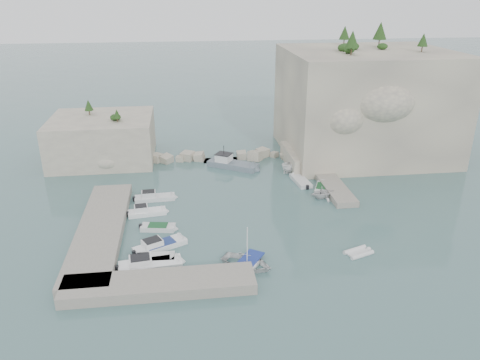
{
  "coord_description": "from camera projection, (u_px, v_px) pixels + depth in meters",
  "views": [
    {
      "loc": [
        -7.17,
        -49.82,
        26.46
      ],
      "look_at": [
        0.0,
        6.0,
        3.0
      ],
      "focal_mm": 35.0,
      "sensor_mm": 36.0,
      "label": 1
    }
  ],
  "objects": [
    {
      "name": "motorboat_f",
      "position": [
        151.0,
        267.0,
        47.54
      ],
      "size": [
        7.15,
        2.88,
        1.4
      ],
      "primitive_type": null,
      "rotation": [
        0.0,
        0.0,
        0.12
      ],
      "color": "white",
      "rests_on": "ground"
    },
    {
      "name": "outcrop_west",
      "position": [
        103.0,
        139.0,
        75.82
      ],
      "size": [
        16.0,
        14.0,
        7.0
      ],
      "primitive_type": "cube",
      "color": "beige",
      "rests_on": "ground"
    },
    {
      "name": "cliff_east",
      "position": [
        365.0,
        103.0,
        77.12
      ],
      "size": [
        26.0,
        22.0,
        17.0
      ],
      "primitive_type": "cube",
      "color": "beige",
      "rests_on": "ground"
    },
    {
      "name": "quay_south",
      "position": [
        159.0,
        285.0,
        43.8
      ],
      "size": [
        18.0,
        4.0,
        1.1
      ],
      "primitive_type": "cube",
      "color": "#9E9689",
      "rests_on": "ground"
    },
    {
      "name": "tender_east_a",
      "position": [
        322.0,
        198.0,
        62.98
      ],
      "size": [
        4.09,
        3.73,
        1.84
      ],
      "primitive_type": "imported",
      "rotation": [
        0.0,
        0.0,
        1.8
      ],
      "color": "silver",
      "rests_on": "ground"
    },
    {
      "name": "breakwater",
      "position": [
        221.0,
        156.0,
        76.39
      ],
      "size": [
        28.0,
        3.0,
        1.4
      ],
      "primitive_type": "cube",
      "color": "beige",
      "rests_on": "ground"
    },
    {
      "name": "tender_east_c",
      "position": [
        301.0,
        183.0,
        67.89
      ],
      "size": [
        2.42,
        5.66,
        0.7
      ],
      "primitive_type": null,
      "rotation": [
        0.0,
        0.0,
        1.69
      ],
      "color": "silver",
      "rests_on": "ground"
    },
    {
      "name": "vegetation",
      "position": [
        337.0,
        44.0,
        74.17
      ],
      "size": [
        53.48,
        13.88,
        13.4
      ],
      "color": "#1E4219",
      "rests_on": "ground"
    },
    {
      "name": "ledge_east",
      "position": [
        329.0,
        181.0,
        67.22
      ],
      "size": [
        3.0,
        16.0,
        0.8
      ],
      "primitive_type": "cube",
      "color": "#9E9689",
      "rests_on": "ground"
    },
    {
      "name": "tender_east_d",
      "position": [
        296.0,
        171.0,
        71.93
      ],
      "size": [
        5.55,
        3.52,
        2.01
      ],
      "primitive_type": "imported",
      "rotation": [
        0.0,
        0.0,
        1.9
      ],
      "color": "white",
      "rests_on": "ground"
    },
    {
      "name": "motorboat_d",
      "position": [
        160.0,
        248.0,
        50.98
      ],
      "size": [
        6.54,
        4.59,
        1.4
      ],
      "primitive_type": null,
      "rotation": [
        0.0,
        0.0,
        0.47
      ],
      "color": "white",
      "rests_on": "ground"
    },
    {
      "name": "rowboat_mast",
      "position": [
        247.0,
        244.0,
        46.61
      ],
      "size": [
        0.1,
        0.1,
        4.2
      ],
      "primitive_type": "cylinder",
      "color": "white",
      "rests_on": "rowboat"
    },
    {
      "name": "inflatable_dinghy",
      "position": [
        358.0,
        254.0,
        49.84
      ],
      "size": [
        3.5,
        2.53,
        0.44
      ],
      "primitive_type": null,
      "rotation": [
        0.0,
        0.0,
        0.35
      ],
      "color": "silver",
      "rests_on": "ground"
    },
    {
      "name": "motorboat_c",
      "position": [
        158.0,
        230.0,
        54.82
      ],
      "size": [
        4.56,
        2.3,
        0.7
      ],
      "primitive_type": null,
      "rotation": [
        0.0,
        0.0,
        -0.17
      ],
      "color": "silver",
      "rests_on": "ground"
    },
    {
      "name": "quay_west",
      "position": [
        101.0,
        230.0,
        53.51
      ],
      "size": [
        5.0,
        24.0,
        1.1
      ],
      "primitive_type": "cube",
      "color": "#9E9689",
      "rests_on": "ground"
    },
    {
      "name": "motorboat_a",
      "position": [
        155.0,
        200.0,
        62.45
      ],
      "size": [
        5.89,
        2.07,
        1.4
      ],
      "primitive_type": null,
      "rotation": [
        0.0,
        0.0,
        0.06
      ],
      "color": "silver",
      "rests_on": "ground"
    },
    {
      "name": "motorboat_b",
      "position": [
        147.0,
        214.0,
        58.46
      ],
      "size": [
        5.29,
        2.32,
        1.4
      ],
      "primitive_type": null,
      "rotation": [
        0.0,
        0.0,
        0.13
      ],
      "color": "white",
      "rests_on": "ground"
    },
    {
      "name": "motorboat_e",
      "position": [
        156.0,
        261.0,
        48.63
      ],
      "size": [
        4.38,
        1.88,
        0.7
      ],
      "primitive_type": null,
      "rotation": [
        0.0,
        0.0,
        -0.03
      ],
      "color": "silver",
      "rests_on": "ground"
    },
    {
      "name": "ground",
      "position": [
        246.0,
        222.0,
        56.64
      ],
      "size": [
        400.0,
        400.0,
        0.0
      ],
      "primitive_type": "plane",
      "color": "#4A6F6F",
      "rests_on": "ground"
    },
    {
      "name": "rowboat",
      "position": [
        247.0,
        266.0,
        47.63
      ],
      "size": [
        6.61,
        6.22,
        1.11
      ],
      "primitive_type": "imported",
      "rotation": [
        0.0,
        0.0,
        0.97
      ],
      "color": "white",
      "rests_on": "ground"
    },
    {
      "name": "tender_east_b",
      "position": [
        321.0,
        190.0,
        65.53
      ],
      "size": [
        3.22,
        4.85,
        0.7
      ],
      "primitive_type": null,
      "rotation": [
        0.0,
        0.0,
        1.17
      ],
      "color": "silver",
      "rests_on": "ground"
    },
    {
      "name": "cliff_terrace",
      "position": [
        312.0,
        157.0,
        74.16
      ],
      "size": [
        8.0,
        10.0,
        2.5
      ],
      "primitive_type": "cube",
      "color": "beige",
      "rests_on": "ground"
    },
    {
      "name": "work_boat",
      "position": [
        233.0,
        167.0,
        73.53
      ],
      "size": [
        8.83,
        6.82,
        2.2
      ],
      "primitive_type": null,
      "rotation": [
        0.0,
        0.0,
        -0.55
      ],
      "color": "slate",
      "rests_on": "ground"
    }
  ]
}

